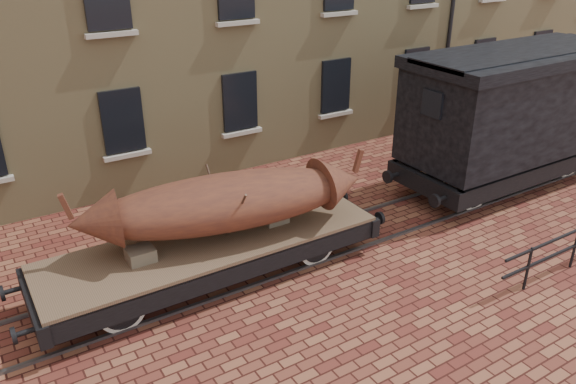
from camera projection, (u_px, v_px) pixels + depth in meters
ground at (303, 249)px, 13.18m from camera, size 90.00×90.00×0.00m
rail_track at (303, 247)px, 13.17m from camera, size 30.00×1.52×0.06m
flatcar_wagon at (212, 248)px, 11.76m from camera, size 8.02×2.17×1.21m
iron_boat at (226, 201)px, 11.52m from camera, size 6.25×2.66×1.52m
goods_van at (516, 103)px, 15.50m from camera, size 7.56×2.76×3.91m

